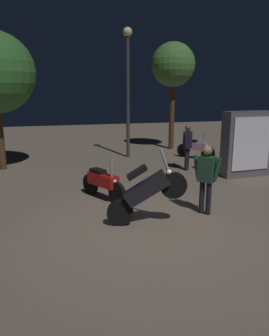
{
  "coord_description": "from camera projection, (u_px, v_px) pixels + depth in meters",
  "views": [
    {
      "loc": [
        -1.98,
        -6.12,
        2.81
      ],
      "look_at": [
        -0.1,
        1.12,
        1.0
      ],
      "focal_mm": 35.42,
      "sensor_mm": 36.0,
      "label": 1
    }
  ],
  "objects": [
    {
      "name": "person_bystander_far",
      "position": [
        187.0,
        143.0,
        11.45
      ],
      "size": [
        0.47,
        0.58,
        1.6
      ],
      "rotation": [
        0.0,
        0.0,
        5.62
      ],
      "color": "black",
      "rests_on": "ground_plane"
    },
    {
      "name": "motorcycle_red_parked_right",
      "position": [
        103.0,
        182.0,
        8.54
      ],
      "size": [
        0.9,
        1.5,
        1.11
      ],
      "rotation": [
        0.0,
        0.0,
        5.23
      ],
      "color": "black",
      "rests_on": "ground_plane"
    },
    {
      "name": "kiosk_billboard",
      "position": [
        246.0,
        144.0,
        10.66
      ],
      "size": [
        1.63,
        0.63,
        2.1
      ],
      "rotation": [
        0.0,
        0.0,
        3.2
      ],
      "color": "#595960",
      "rests_on": "ground_plane"
    },
    {
      "name": "motorcycle_black_foreground",
      "position": [
        146.0,
        191.0,
        6.81
      ],
      "size": [
        1.65,
        0.49,
        1.63
      ],
      "rotation": [
        0.0,
        0.0,
        -0.21
      ],
      "color": "black",
      "rests_on": "ground_plane"
    },
    {
      "name": "streetlamp_near",
      "position": [
        128.0,
        77.0,
        13.1
      ],
      "size": [
        0.36,
        0.36,
        5.09
      ],
      "color": "#38383D",
      "rests_on": "ground_plane"
    },
    {
      "name": "tree_center_bg",
      "position": [
        173.0,
        66.0,
        14.85
      ],
      "size": [
        1.97,
        1.97,
        4.82
      ],
      "color": "#4C331E",
      "rests_on": "ground_plane"
    },
    {
      "name": "motorcycle_pink_parked_left",
      "position": [
        196.0,
        148.0,
        13.46
      ],
      "size": [
        1.13,
        1.35,
        1.11
      ],
      "rotation": [
        0.0,
        0.0,
        5.4
      ],
      "color": "black",
      "rests_on": "ground_plane"
    },
    {
      "name": "ground_plane",
      "position": [
        152.0,
        226.0,
        6.9
      ],
      "size": [
        40.0,
        40.0,
        0.0
      ],
      "primitive_type": "plane",
      "color": "#756656"
    },
    {
      "name": "person_rider_beside",
      "position": [
        206.0,
        174.0,
        7.4
      ],
      "size": [
        0.5,
        0.55,
        1.58
      ],
      "rotation": [
        0.0,
        0.0,
        0.73
      ],
      "color": "black",
      "rests_on": "ground_plane"
    }
  ]
}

